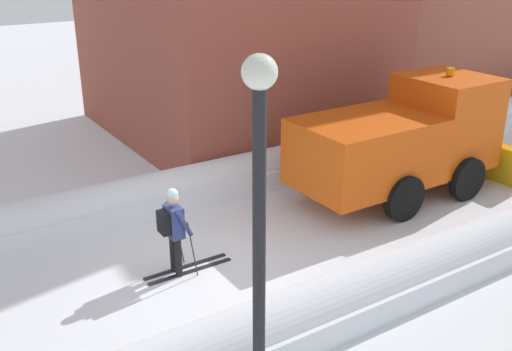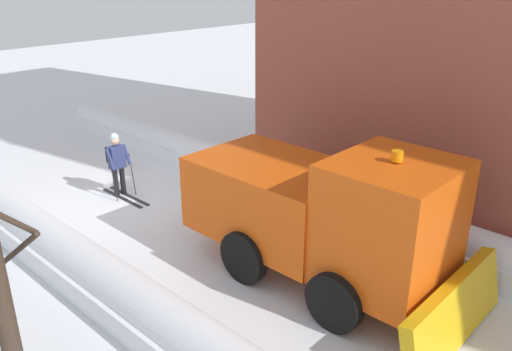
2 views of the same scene
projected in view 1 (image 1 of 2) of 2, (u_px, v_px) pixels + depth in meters
ground_plane at (510, 170)px, 16.90m from camera, size 80.00×80.00×0.00m
snowbank_left at (433, 130)px, 19.03m from camera, size 1.10×36.00×0.97m
plow_truck at (406, 139)px, 14.82m from camera, size 3.20×5.98×3.12m
skier at (174, 228)px, 11.30m from camera, size 0.62×1.80×1.81m
traffic_light_pole at (250, 62)px, 15.62m from camera, size 0.28×0.42×4.43m
street_lamp at (259, 210)px, 6.88m from camera, size 0.40×0.40×5.00m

